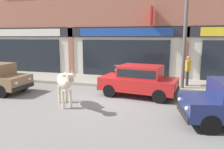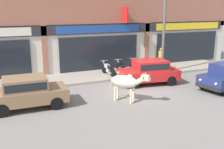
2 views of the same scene
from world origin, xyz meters
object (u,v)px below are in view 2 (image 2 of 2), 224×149
object	(u,v)px
cow	(126,82)
motorcycle_2	(137,67)
motorcycle_1	(121,68)
pedestrian	(161,56)
motorcycle_0	(108,69)
utility_pole	(164,30)
car_0	(27,91)
car_1	(149,71)

from	to	relation	value
cow	motorcycle_2	size ratio (longest dim) A/B	0.99
motorcycle_1	pedestrian	xyz separation A→B (m)	(3.02, -0.17, 0.60)
motorcycle_1	motorcycle_2	size ratio (longest dim) A/B	1.00
motorcycle_0	utility_pole	bearing A→B (deg)	-12.15
car_0	car_1	distance (m)	7.28
car_1	pedestrian	bearing A→B (deg)	44.51
car_0	motorcycle_0	xyz separation A→B (m)	(5.49, 3.62, -0.27)
car_1	utility_pole	distance (m)	3.39
car_1	cow	bearing A→B (deg)	-139.64
motorcycle_1	utility_pole	world-z (taller)	utility_pole
motorcycle_1	motorcycle_2	world-z (taller)	same
pedestrian	motorcycle_1	bearing A→B (deg)	176.72
car_0	motorcycle_2	bearing A→B (deg)	25.35
pedestrian	utility_pole	size ratio (longest dim) A/B	0.28
motorcycle_1	motorcycle_0	bearing A→B (deg)	-179.15
car_1	pedestrian	world-z (taller)	pedestrian
motorcycle_2	pedestrian	world-z (taller)	pedestrian
cow	car_0	xyz separation A→B (m)	(-4.52, 1.03, -0.19)
motorcycle_0	motorcycle_2	distance (m)	2.12
cow	motorcycle_1	size ratio (longest dim) A/B	0.99
pedestrian	utility_pole	xyz separation A→B (m)	(-0.27, -0.63, 1.88)
cow	motorcycle_1	distance (m)	5.06
motorcycle_0	pedestrian	size ratio (longest dim) A/B	1.13
cow	motorcycle_2	bearing A→B (deg)	56.34
car_0	cow	bearing A→B (deg)	-12.87
motorcycle_0	utility_pole	distance (m)	4.51
motorcycle_1	utility_pole	distance (m)	3.79
cow	utility_pole	distance (m)	6.37
cow	car_1	world-z (taller)	cow
cow	car_1	size ratio (longest dim) A/B	0.48
utility_pole	car_0	bearing A→B (deg)	-162.90
cow	pedestrian	size ratio (longest dim) A/B	1.12
car_1	pedestrian	xyz separation A→B (m)	(2.28, 2.24, 0.33)
utility_pole	pedestrian	bearing A→B (deg)	66.76
motorcycle_1	car_0	bearing A→B (deg)	-150.54
motorcycle_0	pedestrian	distance (m)	4.01
car_1	motorcycle_1	distance (m)	2.54
cow	car_1	bearing A→B (deg)	40.36
motorcycle_0	cow	bearing A→B (deg)	-101.79
motorcycle_1	car_1	bearing A→B (deg)	-72.78
cow	motorcycle_0	size ratio (longest dim) A/B	0.99
motorcycle_0	motorcycle_2	size ratio (longest dim) A/B	1.00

